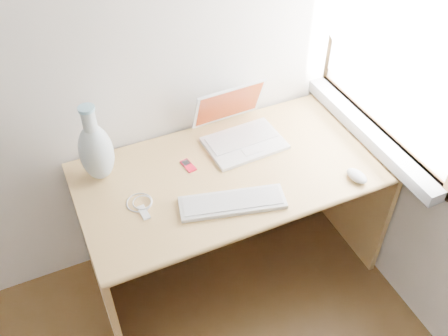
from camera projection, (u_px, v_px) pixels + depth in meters
name	position (u px, v px, depth m)	size (l,w,h in m)	color
window	(397.00, 37.00, 2.02)	(0.11, 0.99, 1.10)	white
desk	(226.00, 190.00, 2.44)	(1.40, 0.70, 0.74)	#DEAE6C
laptop	(240.00, 130.00, 2.35)	(0.37, 0.31, 0.24)	white
external_keyboard	(233.00, 202.00, 2.07)	(0.46, 0.24, 0.02)	white
mouse	(357.00, 176.00, 2.17)	(0.06, 0.11, 0.04)	white
ipod	(188.00, 166.00, 2.24)	(0.05, 0.09, 0.01)	#B50C23
cable_coil	(139.00, 202.00, 2.08)	(0.11, 0.11, 0.01)	white
remote	(144.00, 212.00, 2.04)	(0.03, 0.08, 0.01)	white
vase	(96.00, 150.00, 2.09)	(0.15, 0.15, 0.37)	silver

